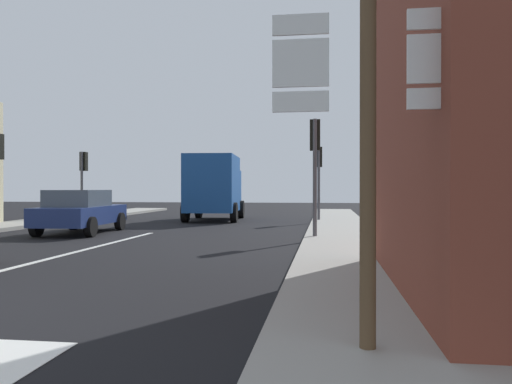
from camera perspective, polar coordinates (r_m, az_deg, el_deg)
ground_plane at (r=15.74m, az=-14.19°, el=-5.15°), size 80.00×80.00×0.00m
sidewalk_right at (r=12.61m, az=10.22°, el=-6.20°), size 2.25×44.00×0.14m
lane_centre_stripe at (r=12.15m, az=-21.35°, el=-6.77°), size 0.16×12.00×0.01m
sedan_far at (r=18.07m, az=-19.21°, el=-2.03°), size 2.19×4.31×1.47m
delivery_truck at (r=24.13m, az=-4.73°, el=0.70°), size 2.79×5.14×3.05m
route_sign_post at (r=4.47m, az=12.51°, el=5.50°), size 1.66×0.14×3.20m
traffic_light_far_right at (r=22.77m, az=7.11°, el=2.87°), size 0.30×0.49×3.39m
traffic_light_far_left at (r=25.43m, az=-18.93°, el=2.39°), size 0.30×0.49×3.27m
traffic_light_near_right at (r=14.89m, az=6.68°, el=4.63°), size 0.30×0.49×3.53m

